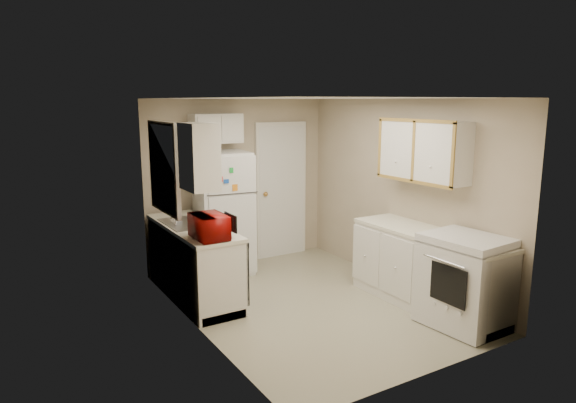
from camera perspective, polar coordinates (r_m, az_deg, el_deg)
floor at (r=6.26m, az=2.41°, el=-11.16°), size 3.80×3.80×0.00m
ceiling at (r=5.79m, az=2.61°, el=11.40°), size 3.80×3.80×0.00m
wall_left at (r=5.28m, az=-10.27°, el=-1.88°), size 3.80×3.80×0.00m
wall_right at (r=6.77m, az=12.43°, el=0.90°), size 3.80×3.80×0.00m
wall_back at (r=7.54m, az=-5.51°, el=2.13°), size 2.80×2.80×0.00m
wall_front at (r=4.49m, az=16.07°, el=-4.44°), size 2.80×2.80×0.00m
left_counter at (r=6.39m, az=-10.42°, el=-6.56°), size 0.60×1.80×0.90m
dishwasher at (r=5.96m, az=-5.73°, el=-7.34°), size 0.03×0.58×0.72m
sink at (r=6.42m, az=-11.03°, el=-2.71°), size 0.54×0.74×0.16m
microwave at (r=5.62m, az=-8.71°, el=-2.61°), size 0.48×0.27×0.32m
soap_bottle at (r=6.62m, az=-12.14°, el=-1.09°), size 0.09×0.10×0.18m
window_blinds at (r=6.20m, az=-13.54°, el=3.67°), size 0.10×0.98×1.08m
upper_cabinet_left at (r=5.44m, az=-9.84°, el=4.92°), size 0.30×0.45×0.70m
refrigerator at (r=7.15m, az=-7.27°, el=-1.26°), size 0.77×0.75×1.70m
cabinet_over_fridge at (r=7.15m, az=-8.02°, el=8.04°), size 0.70×0.30×0.40m
interior_door at (r=7.85m, az=-0.75°, el=1.22°), size 0.86×0.06×2.08m
right_counter at (r=6.20m, az=15.22°, el=-7.34°), size 0.60×2.00×0.90m
stove at (r=5.79m, az=18.96°, el=-8.36°), size 0.73×0.87×1.00m
upper_cabinet_right at (r=6.23m, az=14.82°, el=5.50°), size 0.30×1.20×0.70m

